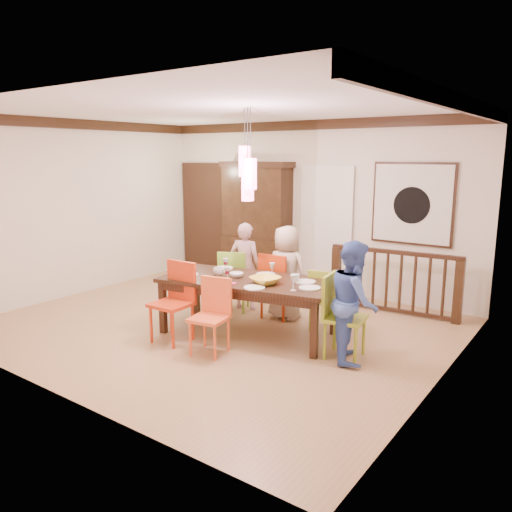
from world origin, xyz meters
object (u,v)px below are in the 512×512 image
Objects in this scene: dining_table at (248,284)px; person_end_right at (354,301)px; person_far_left at (245,266)px; person_far_mid at (286,273)px; chair_far_left at (235,276)px; china_hutch at (256,223)px; balustrade at (394,281)px; chair_end_right at (345,311)px.

dining_table is 1.48m from person_end_right.
person_far_left is 0.99× the size of person_far_mid.
person_far_left is at bearing -144.02° from chair_far_left.
person_far_mid is (1.58, -1.48, -0.43)m from china_hutch.
balustrade is (2.01, 1.26, -0.03)m from chair_far_left.
balustrade is at bearing -164.31° from person_far_left.
chair_end_right is at bearing -38.32° from china_hutch.
person_end_right is (2.17, -0.84, 0.03)m from person_far_left.
dining_table is 1.11m from person_far_left.
chair_far_left is 2.37m from person_end_right.
person_far_mid is at bearing 49.73° from chair_end_right.
china_hutch is at bearing -90.09° from chair_far_left.
person_end_right is (1.48, 0.02, 0.03)m from dining_table.
balustrade reaches higher than dining_table.
chair_end_right reaches higher than balustrade.
chair_end_right is 1.56m from person_far_mid.
person_far_mid is at bearing 163.45° from person_far_left.
person_far_left reaches higher than chair_far_left.
china_hutch is 1.13× the size of balustrade.
person_far_left is (-0.69, 0.87, -0.00)m from dining_table.
china_hutch is at bearing 43.07° from chair_end_right.
chair_end_right is (2.16, -0.69, 0.03)m from chair_far_left.
china_hutch is 1.72m from person_far_left.
person_far_mid reaches higher than person_far_left.
chair_far_left reaches higher than dining_table.
china_hutch is (-2.90, 2.29, 0.55)m from chair_end_right.
dining_table is at bearing -56.72° from china_hutch.
person_end_right is at bearing 148.90° from person_far_mid.
dining_table is 1.78× the size of person_far_mid.
dining_table is 0.83m from person_far_mid.
person_far_left is 2.33m from person_end_right.
china_hutch is 3.80m from person_end_right.
balustrade is 1.40× the size of person_end_right.
person_far_left reaches higher than dining_table.
china_hutch reaches higher than chair_end_right.
chair_end_right reaches higher than chair_far_left.
chair_end_right is at bearing 137.45° from chair_far_left.
chair_end_right is (1.39, 0.02, -0.11)m from dining_table.
chair_end_right is 0.74× the size of person_far_left.
person_far_left is (0.83, -1.45, -0.44)m from china_hutch.
person_end_right reaches higher than dining_table.
balustrade is 1.97m from person_end_right.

